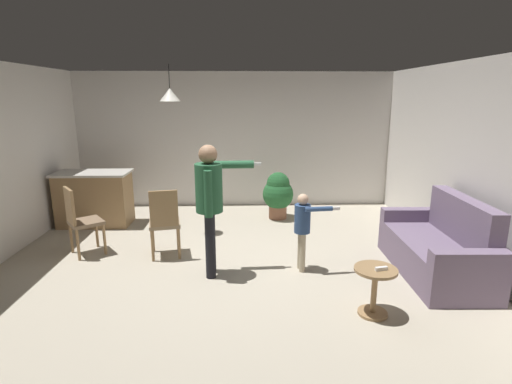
% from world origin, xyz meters
% --- Properties ---
extents(ground, '(7.68, 7.68, 0.00)m').
position_xyz_m(ground, '(0.00, 0.00, 0.00)').
color(ground, '#B2A893').
extents(wall_back, '(6.40, 0.10, 2.70)m').
position_xyz_m(wall_back, '(0.00, 3.20, 1.35)').
color(wall_back, silver).
rests_on(wall_back, ground).
extents(wall_right, '(0.10, 6.40, 2.70)m').
position_xyz_m(wall_right, '(3.20, 0.00, 1.35)').
color(wall_right, silver).
rests_on(wall_right, ground).
extents(couch_floral, '(0.89, 1.82, 1.00)m').
position_xyz_m(couch_floral, '(2.67, -0.20, 0.33)').
color(couch_floral, slate).
rests_on(couch_floral, ground).
extents(kitchen_counter, '(1.26, 0.66, 0.95)m').
position_xyz_m(kitchen_counter, '(-2.45, 1.94, 0.48)').
color(kitchen_counter, '#99754C').
rests_on(kitchen_counter, ground).
extents(side_table_by_couch, '(0.44, 0.44, 0.52)m').
position_xyz_m(side_table_by_couch, '(1.53, -1.16, 0.33)').
color(side_table_by_couch, '#99754C').
rests_on(side_table_by_couch, ground).
extents(person_adult, '(0.82, 0.51, 1.67)m').
position_xyz_m(person_adult, '(-0.23, -0.16, 1.04)').
color(person_adult, black).
rests_on(person_adult, ground).
extents(person_child, '(0.56, 0.30, 1.03)m').
position_xyz_m(person_child, '(0.94, -0.06, 0.64)').
color(person_child, tan).
rests_on(person_child, ground).
extents(dining_chair_by_counter, '(0.59, 0.59, 1.00)m').
position_xyz_m(dining_chair_by_counter, '(-2.14, 0.54, 0.55)').
color(dining_chair_by_counter, '#99754C').
rests_on(dining_chair_by_counter, ground).
extents(dining_chair_near_wall, '(0.50, 0.50, 1.00)m').
position_xyz_m(dining_chair_near_wall, '(-0.93, 0.42, 0.55)').
color(dining_chair_near_wall, '#99754C').
rests_on(dining_chair_near_wall, ground).
extents(potted_plant_corner, '(0.57, 0.57, 0.87)m').
position_xyz_m(potted_plant_corner, '(0.81, 2.20, 0.48)').
color(potted_plant_corner, brown).
rests_on(potted_plant_corner, ground).
extents(spare_remote_on_table, '(0.13, 0.06, 0.04)m').
position_xyz_m(spare_remote_on_table, '(1.57, -1.21, 0.54)').
color(spare_remote_on_table, white).
rests_on(spare_remote_on_table, side_table_by_couch).
extents(ceiling_light_pendant, '(0.32, 0.32, 0.55)m').
position_xyz_m(ceiling_light_pendant, '(-0.95, 1.46, 2.25)').
color(ceiling_light_pendant, silver).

